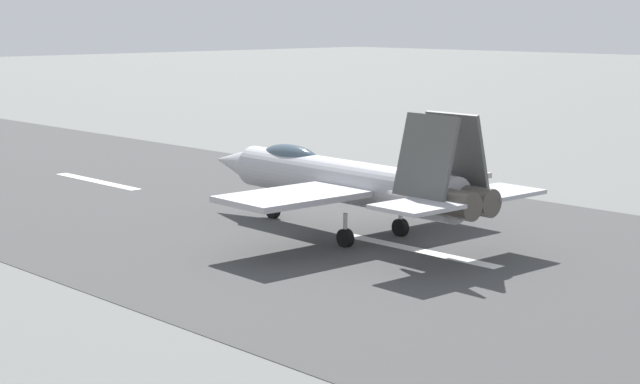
{
  "coord_description": "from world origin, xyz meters",
  "views": [
    {
      "loc": [
        -25.79,
        30.44,
        9.22
      ],
      "look_at": [
        4.02,
        2.11,
        2.2
      ],
      "focal_mm": 57.75,
      "sensor_mm": 36.0,
      "label": 1
    }
  ],
  "objects": [
    {
      "name": "marker_cone_mid",
      "position": [
        12.76,
        -12.04,
        0.28
      ],
      "size": [
        0.44,
        0.44,
        0.55
      ],
      "primitive_type": "cone",
      "color": "orange",
      "rests_on": "ground"
    },
    {
      "name": "crew_person",
      "position": [
        16.38,
        -7.54,
        0.8
      ],
      "size": [
        0.36,
        0.69,
        1.61
      ],
      "color": "#1E2338",
      "rests_on": "ground"
    },
    {
      "name": "runway_strip",
      "position": [
        -0.02,
        0.0,
        0.01
      ],
      "size": [
        240.0,
        26.0,
        0.02
      ],
      "color": "#424242",
      "rests_on": "ground"
    },
    {
      "name": "fighter_jet",
      "position": [
        4.74,
        -0.01,
        2.4
      ],
      "size": [
        17.04,
        13.13,
        5.59
      ],
      "color": "#AAAAB1",
      "rests_on": "ground"
    },
    {
      "name": "ground_plane",
      "position": [
        0.0,
        0.0,
        0.0
      ],
      "size": [
        400.0,
        400.0,
        0.0
      ],
      "primitive_type": "plane",
      "color": "slate"
    }
  ]
}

